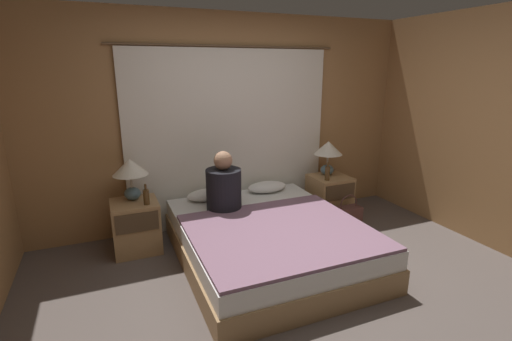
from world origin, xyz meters
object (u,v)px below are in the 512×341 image
at_px(lamp_left, 130,171).
at_px(person_left_in_bed, 224,187).
at_px(pillow_right, 267,187).
at_px(nightstand_right, 329,196).
at_px(lamp_right, 328,151).
at_px(pillow_left, 208,195).
at_px(beer_bottle_on_left_stand, 146,197).
at_px(beer_bottle_on_right_stand, 327,173).
at_px(nightstand_left, 136,226).
at_px(handbag_on_floor, 348,216).
at_px(bed, 268,241).

bearing_deg(lamp_left, person_left_in_bed, -19.35).
bearing_deg(person_left_in_bed, pillow_right, 28.45).
relative_size(nightstand_right, lamp_left, 1.22).
height_order(lamp_right, pillow_left, lamp_right).
relative_size(lamp_left, beer_bottle_on_left_stand, 2.05).
bearing_deg(beer_bottle_on_right_stand, lamp_right, 57.33).
distance_m(nightstand_left, pillow_left, 0.86).
distance_m(lamp_left, pillow_left, 0.92).
distance_m(lamp_left, lamp_right, 2.41).
bearing_deg(nightstand_left, lamp_left, 90.00).
xyz_separation_m(nightstand_right, beer_bottle_on_left_stand, (-2.29, -0.12, 0.35)).
distance_m(beer_bottle_on_right_stand, handbag_on_floor, 0.58).
height_order(nightstand_left, nightstand_right, same).
height_order(nightstand_right, beer_bottle_on_left_stand, beer_bottle_on_left_stand).
height_order(beer_bottle_on_left_stand, handbag_on_floor, beer_bottle_on_left_stand).
xyz_separation_m(bed, handbag_on_floor, (1.23, 0.34, -0.06)).
bearing_deg(handbag_on_floor, bed, -164.57).
relative_size(nightstand_right, beer_bottle_on_right_stand, 2.34).
height_order(nightstand_left, lamp_left, lamp_left).
bearing_deg(beer_bottle_on_right_stand, handbag_on_floor, -59.88).
bearing_deg(nightstand_left, nightstand_right, 0.00).
xyz_separation_m(bed, pillow_right, (0.37, 0.85, 0.27)).
bearing_deg(pillow_right, bed, -113.70).
bearing_deg(bed, pillow_right, 66.30).
height_order(person_left_in_bed, beer_bottle_on_right_stand, person_left_in_bed).
xyz_separation_m(person_left_in_bed, handbag_on_floor, (1.52, -0.15, -0.53)).
xyz_separation_m(lamp_left, pillow_right, (1.58, 0.05, -0.39)).
relative_size(beer_bottle_on_left_stand, beer_bottle_on_right_stand, 0.93).
relative_size(person_left_in_bed, beer_bottle_on_left_stand, 2.99).
bearing_deg(beer_bottle_on_right_stand, nightstand_right, 42.41).
xyz_separation_m(nightstand_left, lamp_right, (2.41, 0.08, 0.59)).
distance_m(bed, nightstand_right, 1.40).
distance_m(nightstand_right, beer_bottle_on_right_stand, 0.40).
relative_size(bed, beer_bottle_on_left_stand, 9.62).
bearing_deg(pillow_left, nightstand_right, -4.75).
bearing_deg(beer_bottle_on_right_stand, beer_bottle_on_left_stand, 180.00).
bearing_deg(nightstand_right, pillow_right, 171.04).
relative_size(pillow_right, handbag_on_floor, 1.17).
distance_m(lamp_right, handbag_on_floor, 0.86).
distance_m(lamp_left, handbag_on_floor, 2.58).
xyz_separation_m(pillow_left, person_left_in_bed, (0.07, -0.36, 0.20)).
bearing_deg(handbag_on_floor, beer_bottle_on_left_stand, 173.53).
bearing_deg(lamp_right, beer_bottle_on_right_stand, -122.67).
bearing_deg(lamp_left, lamp_right, 0.00).
xyz_separation_m(nightstand_right, pillow_left, (-1.58, 0.13, 0.20)).
distance_m(lamp_left, beer_bottle_on_left_stand, 0.33).
bearing_deg(handbag_on_floor, lamp_right, 92.71).
xyz_separation_m(lamp_left, handbag_on_floor, (2.43, -0.47, -0.72)).
relative_size(lamp_right, pillow_right, 0.91).
bearing_deg(nightstand_left, person_left_in_bed, -14.48).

